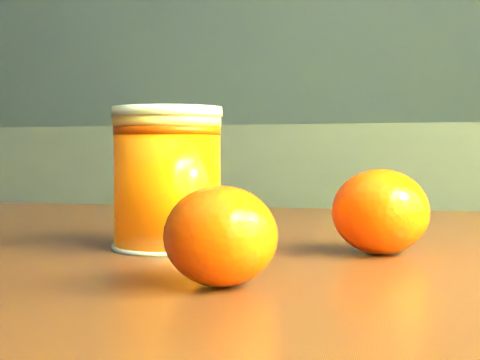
% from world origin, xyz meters
% --- Properties ---
extents(kitchen_counter, '(3.15, 0.60, 0.90)m').
position_xyz_m(kitchen_counter, '(0.00, 1.45, 0.45)').
color(kitchen_counter, '#515156').
rests_on(kitchen_counter, ground).
extents(juice_glass, '(0.08, 0.08, 0.10)m').
position_xyz_m(juice_glass, '(0.91, 0.30, 0.83)').
color(juice_glass, '#F35C04').
rests_on(juice_glass, table).
extents(orange_front, '(0.07, 0.07, 0.06)m').
position_xyz_m(orange_front, '(1.00, 0.19, 0.81)').
color(orange_front, '#FF4505').
rests_on(orange_front, table).
extents(orange_back, '(0.08, 0.08, 0.06)m').
position_xyz_m(orange_back, '(1.06, 0.33, 0.81)').
color(orange_back, '#FF4505').
rests_on(orange_back, table).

